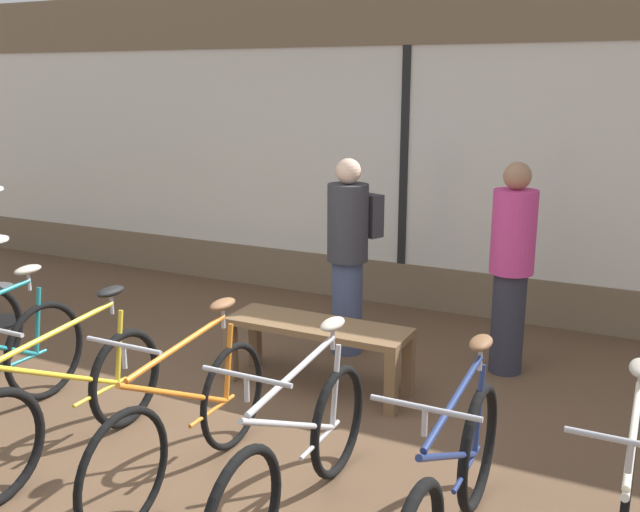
{
  "coord_description": "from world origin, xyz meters",
  "views": [
    {
      "loc": [
        2.37,
        -3.27,
        2.29
      ],
      "look_at": [
        0.0,
        1.55,
        0.95
      ],
      "focal_mm": 40.0,
      "sensor_mm": 36.0,
      "label": 1
    }
  ],
  "objects_px": {
    "bicycle_center_right": "(298,455)",
    "display_bench": "(318,335)",
    "bicycle_right": "(452,490)",
    "bicycle_center_left": "(69,403)",
    "customer_by_window": "(349,250)",
    "bicycle_center": "(186,422)",
    "customer_near_rack": "(511,265)"
  },
  "relations": [
    {
      "from": "bicycle_center_left",
      "to": "bicycle_center",
      "type": "relative_size",
      "value": 1.01
    },
    {
      "from": "bicycle_center_right",
      "to": "display_bench",
      "type": "bearing_deg",
      "value": 112.8
    },
    {
      "from": "bicycle_center",
      "to": "customer_by_window",
      "type": "bearing_deg",
      "value": 90.22
    },
    {
      "from": "bicycle_center_right",
      "to": "customer_near_rack",
      "type": "xyz_separation_m",
      "value": [
        0.57,
        2.49,
        0.51
      ]
    },
    {
      "from": "customer_near_rack",
      "to": "customer_by_window",
      "type": "distance_m",
      "value": 1.32
    },
    {
      "from": "display_bench",
      "to": "customer_by_window",
      "type": "relative_size",
      "value": 0.84
    },
    {
      "from": "bicycle_right",
      "to": "customer_by_window",
      "type": "distance_m",
      "value": 2.83
    },
    {
      "from": "bicycle_center",
      "to": "bicycle_center_left",
      "type": "bearing_deg",
      "value": -173.22
    },
    {
      "from": "bicycle_center_left",
      "to": "bicycle_right",
      "type": "relative_size",
      "value": 0.98
    },
    {
      "from": "bicycle_center_left",
      "to": "bicycle_right",
      "type": "bearing_deg",
      "value": 2.34
    },
    {
      "from": "bicycle_center_left",
      "to": "display_bench",
      "type": "relative_size",
      "value": 1.23
    },
    {
      "from": "bicycle_center_left",
      "to": "customer_near_rack",
      "type": "distance_m",
      "value": 3.35
    },
    {
      "from": "bicycle_center",
      "to": "customer_by_window",
      "type": "relative_size",
      "value": 1.02
    },
    {
      "from": "bicycle_center_left",
      "to": "bicycle_right",
      "type": "xyz_separation_m",
      "value": [
        2.36,
        0.1,
        0.01
      ]
    },
    {
      "from": "customer_near_rack",
      "to": "bicycle_center_left",
      "type": "bearing_deg",
      "value": -129.42
    },
    {
      "from": "bicycle_center",
      "to": "bicycle_center_right",
      "type": "xyz_separation_m",
      "value": [
        0.73,
        -0.02,
        -0.01
      ]
    },
    {
      "from": "bicycle_center",
      "to": "customer_by_window",
      "type": "xyz_separation_m",
      "value": [
        -0.01,
        2.3,
        0.51
      ]
    },
    {
      "from": "bicycle_right",
      "to": "customer_near_rack",
      "type": "height_order",
      "value": "customer_near_rack"
    },
    {
      "from": "bicycle_center",
      "to": "customer_near_rack",
      "type": "relative_size",
      "value": 1.01
    },
    {
      "from": "bicycle_center",
      "to": "customer_by_window",
      "type": "distance_m",
      "value": 2.36
    },
    {
      "from": "bicycle_center_left",
      "to": "customer_by_window",
      "type": "bearing_deg",
      "value": 71.69
    },
    {
      "from": "bicycle_center",
      "to": "bicycle_right",
      "type": "distance_m",
      "value": 1.55
    },
    {
      "from": "bicycle_right",
      "to": "bicycle_center_right",
      "type": "bearing_deg",
      "value": -178.24
    },
    {
      "from": "bicycle_center_left",
      "to": "customer_by_window",
      "type": "relative_size",
      "value": 1.03
    },
    {
      "from": "bicycle_center_left",
      "to": "customer_near_rack",
      "type": "relative_size",
      "value": 1.02
    },
    {
      "from": "customer_by_window",
      "to": "bicycle_center_left",
      "type": "bearing_deg",
      "value": -108.31
    },
    {
      "from": "bicycle_center_left",
      "to": "customer_by_window",
      "type": "distance_m",
      "value": 2.58
    },
    {
      "from": "bicycle_right",
      "to": "customer_by_window",
      "type": "relative_size",
      "value": 1.06
    },
    {
      "from": "customer_by_window",
      "to": "bicycle_center",
      "type": "bearing_deg",
      "value": -89.78
    },
    {
      "from": "bicycle_right",
      "to": "customer_near_rack",
      "type": "distance_m",
      "value": 2.52
    },
    {
      "from": "bicycle_right",
      "to": "bicycle_center_left",
      "type": "bearing_deg",
      "value": -177.66
    },
    {
      "from": "bicycle_center_left",
      "to": "customer_by_window",
      "type": "height_order",
      "value": "customer_by_window"
    }
  ]
}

